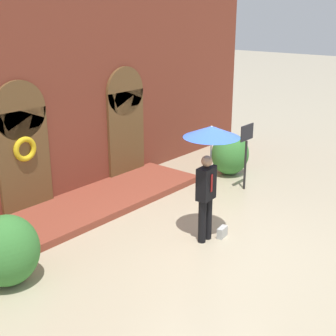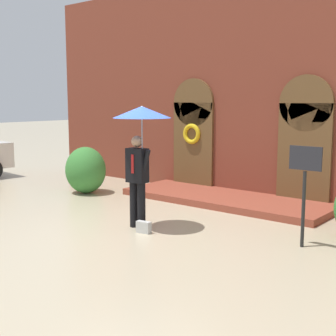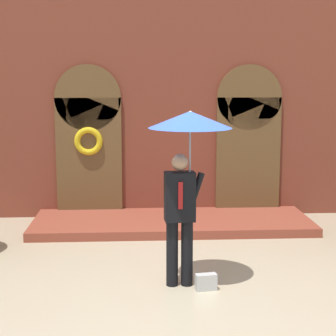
# 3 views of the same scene
# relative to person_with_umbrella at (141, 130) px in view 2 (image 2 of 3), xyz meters

# --- Properties ---
(ground_plane) EXTENTS (80.00, 80.00, 0.00)m
(ground_plane) POSITION_rel_person_with_umbrella_xyz_m (-0.01, -0.04, -1.91)
(ground_plane) COLOR tan
(building_facade) EXTENTS (14.00, 2.30, 5.60)m
(building_facade) POSITION_rel_person_with_umbrella_xyz_m (-0.01, 4.12, 0.77)
(building_facade) COLOR brown
(building_facade) RESTS_ON ground
(person_with_umbrella) EXTENTS (1.10, 1.10, 2.36)m
(person_with_umbrella) POSITION_rel_person_with_umbrella_xyz_m (0.00, 0.00, 0.00)
(person_with_umbrella) COLOR black
(person_with_umbrella) RESTS_ON ground
(handbag) EXTENTS (0.29, 0.16, 0.22)m
(handbag) POSITION_rel_person_with_umbrella_xyz_m (0.24, -0.20, -1.80)
(handbag) COLOR #B7B7B2
(handbag) RESTS_ON ground
(sign_post) EXTENTS (0.56, 0.06, 1.72)m
(sign_post) POSITION_rel_person_with_umbrella_xyz_m (2.89, 0.88, -0.75)
(sign_post) COLOR black
(sign_post) RESTS_ON ground
(shrub_left) EXTENTS (1.11, 1.05, 1.24)m
(shrub_left) POSITION_rel_person_with_umbrella_xyz_m (-3.51, 1.64, -1.29)
(shrub_left) COLOR #387A33
(shrub_left) RESTS_ON ground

